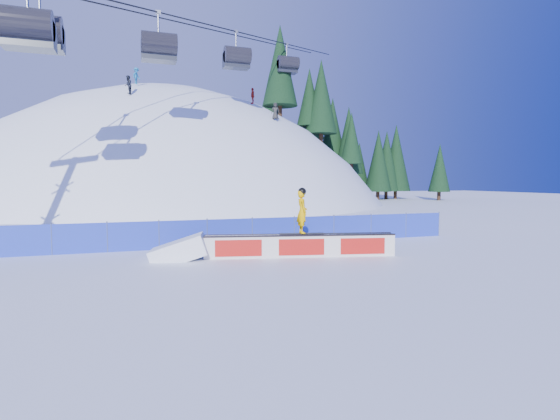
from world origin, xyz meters
name	(u,v)px	position (x,y,z in m)	size (l,w,h in m)	color
ground	(258,265)	(0.00, 0.00, 0.00)	(160.00, 160.00, 0.00)	white
snow_hill	(169,343)	(0.00, 42.00, -18.00)	(64.00, 64.00, 64.00)	white
treeline	(351,135)	(24.74, 39.98, 9.09)	(25.05, 10.45, 19.98)	#301E13
safety_fence	(230,233)	(0.00, 4.50, 0.60)	(22.05, 0.05, 1.30)	#2037B8
chairlift	(226,31)	(4.74, 27.49, 16.89)	(40.80, 41.70, 22.00)	#8F949C
rail_box	(301,246)	(1.96, 1.05, 0.43)	(7.14, 2.05, 0.86)	silver
snow_ramp	(179,259)	(-2.44, 2.02, 0.00)	(1.97, 1.31, 0.74)	white
snowboarder	(302,211)	(2.00, 1.04, 1.72)	(1.70, 0.66, 1.75)	black
distant_skiers	(189,90)	(1.55, 30.34, 11.79)	(14.65, 6.59, 5.36)	black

